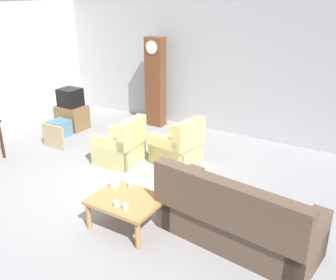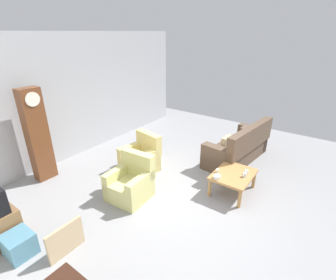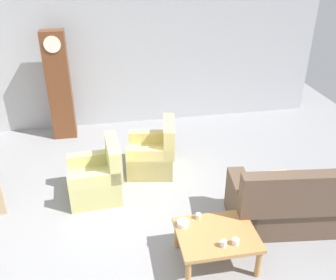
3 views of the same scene
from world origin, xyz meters
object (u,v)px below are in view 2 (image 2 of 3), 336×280
(grandfather_clock, at_px, (37,135))
(bowl_white_stacked, at_px, (217,177))
(storage_box_blue, at_px, (19,244))
(coffee_table_wood, at_px, (233,176))
(framed_picture_leaning, at_px, (66,240))
(armchair_olive_far, at_px, (141,159))
(cup_cream_tall, at_px, (217,171))
(cup_white_porcelain, at_px, (247,172))
(armchair_olive_near, at_px, (131,184))
(cup_blue_rimmed, at_px, (244,175))
(couch_floral, at_px, (239,148))

(grandfather_clock, relative_size, bowl_white_stacked, 14.26)
(storage_box_blue, bearing_deg, bowl_white_stacked, -30.16)
(coffee_table_wood, distance_m, framed_picture_leaning, 3.37)
(armchair_olive_far, relative_size, coffee_table_wood, 0.96)
(cup_cream_tall, bearing_deg, cup_white_porcelain, -59.10)
(armchair_olive_near, bearing_deg, cup_blue_rimmed, -52.82)
(armchair_olive_near, xyz_separation_m, armchair_olive_far, (0.95, 0.57, 0.00))
(coffee_table_wood, height_order, storage_box_blue, coffee_table_wood)
(armchair_olive_far, height_order, grandfather_clock, grandfather_clock)
(bowl_white_stacked, bearing_deg, cup_white_porcelain, -38.45)
(couch_floral, distance_m, cup_white_porcelain, 1.45)
(grandfather_clock, relative_size, cup_cream_tall, 29.25)
(cup_blue_rimmed, bearing_deg, armchair_olive_near, 127.18)
(grandfather_clock, distance_m, cup_cream_tall, 4.02)
(armchair_olive_far, distance_m, cup_cream_tall, 1.93)
(armchair_olive_far, height_order, cup_cream_tall, armchair_olive_far)
(cup_white_porcelain, xyz_separation_m, cup_cream_tall, (-0.31, 0.52, -0.00))
(armchair_olive_far, relative_size, grandfather_clock, 0.43)
(grandfather_clock, relative_size, cup_white_porcelain, 26.78)
(framed_picture_leaning, bearing_deg, couch_floral, -12.51)
(cup_white_porcelain, xyz_separation_m, bowl_white_stacked, (-0.53, 0.42, -0.00))
(framed_picture_leaning, xyz_separation_m, cup_blue_rimmed, (3.06, -1.66, 0.23))
(couch_floral, bearing_deg, cup_white_porcelain, -152.91)
(coffee_table_wood, height_order, framed_picture_leaning, framed_picture_leaning)
(couch_floral, bearing_deg, grandfather_clock, 135.88)
(grandfather_clock, distance_m, storage_box_blue, 2.48)
(framed_picture_leaning, bearing_deg, storage_box_blue, 127.20)
(framed_picture_leaning, bearing_deg, bowl_white_stacked, -24.75)
(storage_box_blue, height_order, cup_cream_tall, cup_cream_tall)
(couch_floral, height_order, cup_white_porcelain, couch_floral)
(storage_box_blue, xyz_separation_m, cup_white_porcelain, (3.64, -2.23, 0.30))
(cup_blue_rimmed, bearing_deg, armchair_olive_far, 100.79)
(armchair_olive_near, relative_size, storage_box_blue, 2.15)
(armchair_olive_near, relative_size, armchair_olive_far, 1.00)
(cup_blue_rimmed, bearing_deg, coffee_table_wood, 91.95)
(coffee_table_wood, height_order, grandfather_clock, grandfather_clock)
(storage_box_blue, bearing_deg, cup_cream_tall, -27.18)
(coffee_table_wood, bearing_deg, cup_blue_rimmed, -88.05)
(framed_picture_leaning, height_order, cup_white_porcelain, cup_white_porcelain)
(cup_blue_rimmed, relative_size, bowl_white_stacked, 0.58)
(armchair_olive_near, distance_m, cup_white_porcelain, 2.43)
(couch_floral, distance_m, coffee_table_wood, 1.51)
(coffee_table_wood, relative_size, cup_white_porcelain, 12.06)
(coffee_table_wood, bearing_deg, armchair_olive_far, 101.67)
(coffee_table_wood, bearing_deg, bowl_white_stacked, 151.49)
(grandfather_clock, bearing_deg, armchair_olive_far, -45.54)
(armchair_olive_far, xyz_separation_m, framed_picture_leaning, (-2.59, -0.77, -0.05))
(armchair_olive_far, distance_m, framed_picture_leaning, 2.70)
(storage_box_blue, bearing_deg, armchair_olive_near, -10.20)
(armchair_olive_far, xyz_separation_m, bowl_white_stacked, (0.08, -2.00, 0.17))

